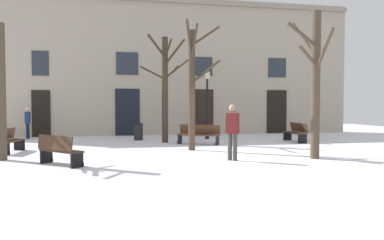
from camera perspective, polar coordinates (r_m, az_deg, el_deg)
ground_plane at (r=12.22m, az=1.66°, el=-5.89°), size 36.67×36.67×0.00m
building_facade at (r=21.58m, az=-3.86°, el=8.56°), size 22.92×0.60×8.08m
tree_left_of_center at (r=12.47m, az=18.87°, el=6.08°), size 1.30×2.10×4.81m
tree_center at (r=14.00m, az=0.10°, el=5.64°), size 1.50×0.96×4.92m
tree_right_of_center at (r=16.91m, az=-4.28°, el=5.51°), size 2.47×1.51×4.94m
streetlamp at (r=18.69m, az=2.41°, el=3.66°), size 0.30×0.30×3.54m
litter_bin at (r=18.26m, az=-8.47°, el=-1.85°), size 0.47×0.47×0.83m
bench_far_corner at (r=16.20m, az=1.08°, el=-2.26°), size 1.90×1.36×0.88m
bench_near_lamp at (r=17.97m, az=16.12°, el=-1.86°), size 0.54×1.75×0.91m
bench_by_litter_bin at (r=14.96m, az=-26.83°, el=-2.88°), size 0.66×1.58×0.91m
bench_back_to_back_right at (r=11.17m, az=-20.28°, el=-4.50°), size 1.44×1.47×0.89m
person_near_bench at (r=11.47m, az=6.42°, el=-1.47°), size 0.43×0.42×1.77m
person_strolling at (r=20.65m, az=-24.57°, el=-0.17°), size 0.24×0.39×1.66m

